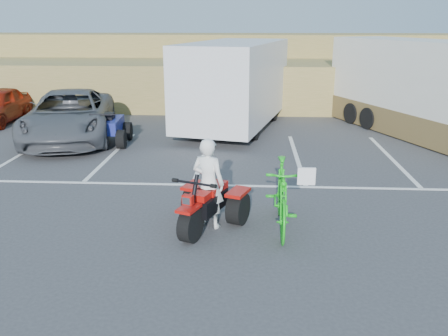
# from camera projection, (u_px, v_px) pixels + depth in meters

# --- Properties ---
(ground) EXTENTS (100.00, 100.00, 0.00)m
(ground) POSITION_uv_depth(u_px,v_px,m) (178.00, 226.00, 9.10)
(ground) COLOR #39393C
(ground) RESTS_ON ground
(parking_stripes) EXTENTS (28.00, 5.16, 0.01)m
(parking_stripes) POSITION_uv_depth(u_px,v_px,m) (232.00, 165.00, 12.93)
(parking_stripes) COLOR white
(parking_stripes) RESTS_ON ground
(grass_embankment) EXTENTS (40.00, 8.50, 3.10)m
(grass_embankment) POSITION_uv_depth(u_px,v_px,m) (224.00, 70.00, 23.43)
(grass_embankment) COLOR olive
(grass_embankment) RESTS_ON ground
(red_trike_atv) EXTENTS (1.78, 2.02, 1.09)m
(red_trike_atv) POSITION_uv_depth(u_px,v_px,m) (205.00, 229.00, 9.00)
(red_trike_atv) COLOR #AA0E09
(red_trike_atv) RESTS_ON ground
(rider) EXTENTS (0.74, 0.61, 1.74)m
(rider) POSITION_uv_depth(u_px,v_px,m) (208.00, 183.00, 8.87)
(rider) COLOR white
(rider) RESTS_ON ground
(green_dirt_bike) EXTENTS (0.65, 2.20, 1.32)m
(green_dirt_bike) POSITION_uv_depth(u_px,v_px,m) (282.00, 196.00, 8.82)
(green_dirt_bike) COLOR #14BF19
(green_dirt_bike) RESTS_ON ground
(grey_pickup) EXTENTS (3.80, 6.12, 1.58)m
(grey_pickup) POSITION_uv_depth(u_px,v_px,m) (69.00, 116.00, 15.57)
(grey_pickup) COLOR #4D4F55
(grey_pickup) RESTS_ON ground
(cargo_trailer) EXTENTS (4.07, 7.00, 3.07)m
(cargo_trailer) POSITION_uv_depth(u_px,v_px,m) (235.00, 82.00, 16.99)
(cargo_trailer) COLOR silver
(cargo_trailer) RESTS_ON ground
(rv_motorhome) EXTENTS (5.42, 8.84, 3.12)m
(rv_motorhome) POSITION_uv_depth(u_px,v_px,m) (430.00, 97.00, 15.61)
(rv_motorhome) COLOR silver
(rv_motorhome) RESTS_ON ground
(quad_atv_blue) EXTENTS (1.38, 1.78, 1.10)m
(quad_atv_blue) POSITION_uv_depth(u_px,v_px,m) (109.00, 144.00, 15.15)
(quad_atv_blue) COLOR navy
(quad_atv_blue) RESTS_ON ground
(quad_atv_green) EXTENTS (1.64, 1.90, 1.05)m
(quad_atv_green) POSITION_uv_depth(u_px,v_px,m) (209.00, 129.00, 17.23)
(quad_atv_green) COLOR #155F1F
(quad_atv_green) RESTS_ON ground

